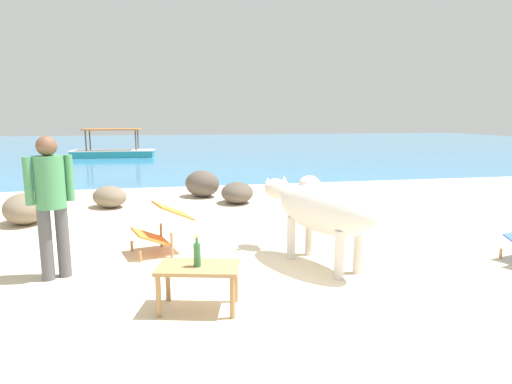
# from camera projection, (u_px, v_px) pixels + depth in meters

# --- Properties ---
(sand_beach) EXTENTS (18.00, 14.00, 0.04)m
(sand_beach) POSITION_uv_depth(u_px,v_px,m) (295.00, 286.00, 4.75)
(sand_beach) COLOR beige
(sand_beach) RESTS_ON ground
(water_surface) EXTENTS (60.00, 36.00, 0.03)m
(water_surface) POSITION_uv_depth(u_px,v_px,m) (193.00, 148.00, 26.01)
(water_surface) COLOR teal
(water_surface) RESTS_ON ground
(cow) EXTENTS (1.16, 1.93, 1.10)m
(cow) POSITION_uv_depth(u_px,v_px,m) (321.00, 208.00, 5.26)
(cow) COLOR beige
(cow) RESTS_ON sand_beach
(low_bench_table) EXTENTS (0.84, 0.60, 0.44)m
(low_bench_table) POSITION_uv_depth(u_px,v_px,m) (198.00, 273.00, 4.08)
(low_bench_table) COLOR #A37A4C
(low_bench_table) RESTS_ON sand_beach
(bottle) EXTENTS (0.07, 0.07, 0.30)m
(bottle) POSITION_uv_depth(u_px,v_px,m) (197.00, 254.00, 4.03)
(bottle) COLOR #2D6B38
(bottle) RESTS_ON low_bench_table
(deck_chair_near) EXTENTS (0.88, 0.73, 0.68)m
(deck_chair_near) POSITION_uv_depth(u_px,v_px,m) (162.00, 225.00, 5.79)
(deck_chair_near) COLOR #A37A4C
(deck_chair_near) RESTS_ON sand_beach
(person_standing) EXTENTS (0.47, 0.32, 1.62)m
(person_standing) POSITION_uv_depth(u_px,v_px,m) (51.00, 197.00, 4.78)
(person_standing) COLOR #4C4C51
(person_standing) RESTS_ON sand_beach
(shore_rock_large) EXTENTS (0.87, 1.05, 0.53)m
(shore_rock_large) POSITION_uv_depth(u_px,v_px,m) (25.00, 209.00, 7.40)
(shore_rock_large) COLOR #756651
(shore_rock_large) RESTS_ON sand_beach
(shore_rock_medium) EXTENTS (1.07, 1.08, 0.61)m
(shore_rock_medium) POSITION_uv_depth(u_px,v_px,m) (202.00, 184.00, 9.87)
(shore_rock_medium) COLOR brown
(shore_rock_medium) RESTS_ON sand_beach
(shore_rock_small) EXTENTS (0.96, 0.98, 0.43)m
(shore_rock_small) POSITION_uv_depth(u_px,v_px,m) (110.00, 197.00, 8.73)
(shore_rock_small) COLOR #756651
(shore_rock_small) RESTS_ON sand_beach
(shore_rock_flat) EXTENTS (0.80, 0.92, 0.44)m
(shore_rock_flat) POSITION_uv_depth(u_px,v_px,m) (237.00, 193.00, 9.16)
(shore_rock_flat) COLOR brown
(shore_rock_flat) RESTS_ON sand_beach
(boat_teal) EXTENTS (3.73, 1.37, 1.29)m
(boat_teal) POSITION_uv_depth(u_px,v_px,m) (113.00, 151.00, 19.73)
(boat_teal) COLOR teal
(boat_teal) RESTS_ON water_surface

